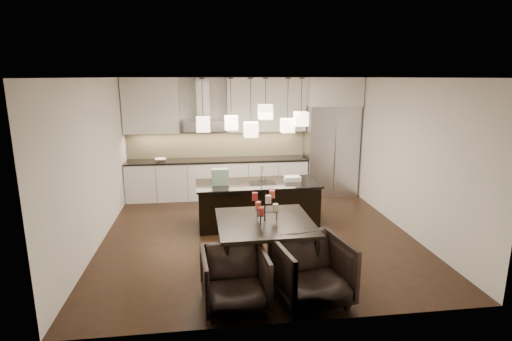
{
  "coord_description": "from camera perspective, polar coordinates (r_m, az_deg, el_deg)",
  "views": [
    {
      "loc": [
        -0.91,
        -6.81,
        2.82
      ],
      "look_at": [
        0.0,
        0.2,
        1.15
      ],
      "focal_mm": 28.0,
      "sensor_mm": 36.0,
      "label": 1
    }
  ],
  "objects": [
    {
      "name": "wall_front",
      "position": [
        4.39,
        5.02,
        -5.62
      ],
      "size": [
        5.5,
        0.02,
        2.8
      ],
      "primitive_type": "cube",
      "color": "silver",
      "rests_on": "ground"
    },
    {
      "name": "armchair_left",
      "position": [
        5.12,
        -3.06,
        -15.27
      ],
      "size": [
        0.85,
        0.87,
        0.74
      ],
      "primitive_type": "imported",
      "rotation": [
        0.0,
        0.0,
        0.07
      ],
      "color": "black",
      "rests_on": "floor"
    },
    {
      "name": "upper_cab_right",
      "position": [
        9.52,
        1.48,
        9.39
      ],
      "size": [
        1.85,
        0.35,
        1.25
      ],
      "primitive_type": "cube",
      "color": "silver",
      "rests_on": "wall_back"
    },
    {
      "name": "ceiling",
      "position": [
        6.87,
        0.22,
        13.21
      ],
      "size": [
        5.5,
        5.5,
        0.02
      ],
      "primitive_type": "cube",
      "color": "white",
      "rests_on": "wall_back"
    },
    {
      "name": "island_top",
      "position": [
        7.65,
        0.21,
        -1.89
      ],
      "size": [
        2.37,
        1.05,
        0.04
      ],
      "primitive_type": "cube",
      "rotation": [
        0.0,
        0.0,
        0.03
      ],
      "color": "black",
      "rests_on": "island_body"
    },
    {
      "name": "upper_cab_left",
      "position": [
        9.48,
        -14.79,
        8.95
      ],
      "size": [
        1.25,
        0.35,
        1.25
      ],
      "primitive_type": "cube",
      "color": "silver",
      "rests_on": "wall_back"
    },
    {
      "name": "candle_b",
      "position": [
        5.78,
        0.32,
        -5.02
      ],
      "size": [
        0.08,
        0.08,
        0.11
      ],
      "primitive_type": "cylinder",
      "rotation": [
        0.0,
        0.0,
        0.02
      ],
      "color": "#DF5536",
      "rests_on": "candelabra"
    },
    {
      "name": "pendant_e",
      "position": [
        7.63,
        6.45,
        7.35
      ],
      "size": [
        0.24,
        0.24,
        0.26
      ],
      "primitive_type": "cube",
      "color": "beige",
      "rests_on": "ceiling"
    },
    {
      "name": "backsplash",
      "position": [
        9.68,
        -5.62,
        3.79
      ],
      "size": [
        4.21,
        0.02,
        0.63
      ],
      "primitive_type": "cube",
      "color": "#B9B187",
      "rests_on": "countertop"
    },
    {
      "name": "hood_canopy",
      "position": [
        9.36,
        -7.49,
        6.42
      ],
      "size": [
        0.9,
        0.52,
        0.24
      ],
      "primitive_type": "cube",
      "color": "#B7B7BA",
      "rests_on": "wall_back"
    },
    {
      "name": "fridge_panel",
      "position": [
        9.68,
        10.93,
        11.0
      ],
      "size": [
        1.26,
        0.72,
        0.65
      ],
      "primitive_type": "cube",
      "color": "silver",
      "rests_on": "refrigerator"
    },
    {
      "name": "floor",
      "position": [
        7.43,
        0.2,
        -9.1
      ],
      "size": [
        5.5,
        5.5,
        0.02
      ],
      "primitive_type": "cube",
      "color": "black",
      "rests_on": "ground"
    },
    {
      "name": "refrigerator",
      "position": [
        9.83,
        10.57,
        2.83
      ],
      "size": [
        1.2,
        0.72,
        2.15
      ],
      "primitive_type": "cube",
      "color": "#B7B7BA",
      "rests_on": "floor"
    },
    {
      "name": "wall_back",
      "position": [
        9.72,
        -1.95,
        4.87
      ],
      "size": [
        5.5,
        0.02,
        2.8
      ],
      "primitive_type": "cube",
      "color": "silver",
      "rests_on": "ground"
    },
    {
      "name": "food_container",
      "position": [
        7.81,
        5.21,
        -1.16
      ],
      "size": [
        0.31,
        0.23,
        0.09
      ],
      "primitive_type": "cube",
      "rotation": [
        0.0,
        0.0,
        0.03
      ],
      "color": "silver",
      "rests_on": "island_top"
    },
    {
      "name": "candle_f",
      "position": [
        5.49,
        1.77,
        -4.13
      ],
      "size": [
        0.08,
        0.08,
        0.11
      ],
      "primitive_type": "cylinder",
      "rotation": [
        0.0,
        0.0,
        0.02
      ],
      "color": "beige",
      "rests_on": "candelabra"
    },
    {
      "name": "dining_table",
      "position": [
        5.89,
        1.25,
        -10.91
      ],
      "size": [
        1.38,
        1.38,
        0.81
      ],
      "primitive_type": null,
      "rotation": [
        0.0,
        0.0,
        0.02
      ],
      "color": "black",
      "rests_on": "floor"
    },
    {
      "name": "island_body",
      "position": [
        7.77,
        0.21,
        -4.86
      ],
      "size": [
        2.29,
        0.98,
        0.8
      ],
      "primitive_type": "cube",
      "rotation": [
        0.0,
        0.0,
        0.03
      ],
      "color": "black",
      "rests_on": "floor"
    },
    {
      "name": "armchair_right",
      "position": [
        5.27,
        7.96,
        -14.01
      ],
      "size": [
        1.03,
        1.05,
        0.82
      ],
      "primitive_type": "imported",
      "rotation": [
        0.0,
        0.0,
        0.18
      ],
      "color": "black",
      "rests_on": "floor"
    },
    {
      "name": "pendant_f",
      "position": [
        7.16,
        -0.73,
        5.87
      ],
      "size": [
        0.24,
        0.24,
        0.26
      ],
      "primitive_type": "cube",
      "color": "beige",
      "rests_on": "ceiling"
    },
    {
      "name": "fruit_bowl",
      "position": [
        9.43,
        -13.48,
        1.49
      ],
      "size": [
        0.3,
        0.3,
        0.06
      ],
      "primitive_type": "imported",
      "rotation": [
        0.0,
        0.0,
        0.18
      ],
      "color": "silver",
      "rests_on": "countertop"
    },
    {
      "name": "countertop",
      "position": [
        9.44,
        -5.52,
        1.49
      ],
      "size": [
        4.21,
        0.66,
        0.04
      ],
      "primitive_type": "cube",
      "color": "black",
      "rests_on": "lower_cabinets"
    },
    {
      "name": "candle_e",
      "position": [
        5.62,
        -0.16,
        -3.72
      ],
      "size": [
        0.08,
        0.08,
        0.11
      ],
      "primitive_type": "cylinder",
      "rotation": [
        0.0,
        0.0,
        0.02
      ],
      "color": "maroon",
      "rests_on": "candelabra"
    },
    {
      "name": "lower_cabinets",
      "position": [
        9.55,
        -5.46,
        -1.22
      ],
      "size": [
        4.21,
        0.62,
        0.88
      ],
      "primitive_type": "cube",
      "color": "silver",
      "rests_on": "floor"
    },
    {
      "name": "candle_c",
      "position": [
        5.54,
        0.74,
        -5.85
      ],
      "size": [
        0.08,
        0.08,
        0.11
      ],
      "primitive_type": "cylinder",
      "rotation": [
        0.0,
        0.0,
        0.02
      ],
      "color": "maroon",
      "rests_on": "candelabra"
    },
    {
      "name": "pendant_c",
      "position": [
        7.25,
        1.35,
        8.37
      ],
      "size": [
        0.24,
        0.24,
        0.26
      ],
      "primitive_type": "cube",
      "color": "beige",
      "rests_on": "ceiling"
    },
    {
      "name": "wall_left",
      "position": [
        7.2,
        -22.13,
        0.93
      ],
      "size": [
        0.02,
        5.5,
        2.8
      ],
      "primitive_type": "cube",
      "color": "silver",
      "rests_on": "ground"
    },
    {
      "name": "pendant_a",
      "position": [
        7.21,
        -7.56,
        6.57
      ],
      "size": [
        0.24,
        0.24,
        0.26
      ],
      "primitive_type": "cube",
      "color": "beige",
      "rests_on": "ceiling"
    },
    {
      "name": "pendant_d",
      "position": [
        7.72,
        4.5,
        6.43
      ],
      "size": [
        0.24,
        0.24,
        0.26
      ],
      "primitive_type": "cube",
      "color": "beige",
      "rests_on": "ceiling"
    },
    {
      "name": "faucet",
      "position": [
        7.71,
        0.77,
        -0.32
      ],
      "size": [
        0.1,
        0.22,
        0.34
      ],
      "primitive_type": null,
      "rotation": [
        0.0,
        0.0,
        0.03
      ],
      "color": "silver",
      "rests_on": "island_top"
    },
    {
      "name": "pendant_b",
      "position": [
        7.54,
        -3.57,
        6.82
      ],
      "size": [
        0.24,
        0.24,
        0.26
      ],
      "primitive_type": "cube",
      "color": "beige",
      "rests_on": "ceiling"
    },
    {
      "name": "wall_right",
      "position": [
        7.87,
        20.57,
        2.04
      ],
      "size": [
        0.02,
        5.5,
        2.8
      ],
      "primitive_type": "cube",
      "color": "silver",
      "rests_on": "ground"
    },
    {
      "name": "hood_chimney",
      "position": [
        9.41,
        -7.6,
        10.12
      ],
      "size": [
        0.3,
        0.28,
        0.96
      ],
      "primitive_type": "cube",
      "color": "#B7B7BA",
      "rests_on": "hood_canopy"
    },
    {
      "name": "candle_a",
      "position": [
        5.7,
        2.79,
        -5.31
      ],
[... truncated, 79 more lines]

